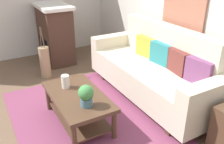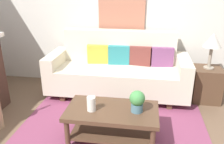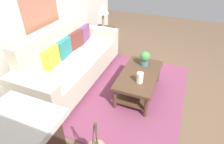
{
  "view_description": "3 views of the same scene",
  "coord_description": "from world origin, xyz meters",
  "px_view_note": "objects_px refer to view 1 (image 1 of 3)",
  "views": [
    {
      "loc": [
        2.51,
        -0.54,
        1.96
      ],
      "look_at": [
        0.09,
        0.83,
        0.66
      ],
      "focal_mm": 38.89,
      "sensor_mm": 36.0,
      "label": 1
    },
    {
      "loc": [
        0.39,
        -2.04,
        1.86
      ],
      "look_at": [
        -0.1,
        1.17,
        0.59
      ],
      "focal_mm": 37.47,
      "sensor_mm": 36.0,
      "label": 2
    },
    {
      "loc": [
        -2.51,
        -0.17,
        2.18
      ],
      "look_at": [
        -0.19,
        0.78,
        0.49
      ],
      "focal_mm": 29.76,
      "sensor_mm": 36.0,
      "label": 3
    }
  ],
  "objects_px": {
    "throw_pillow_plum": "(199,72)",
    "coffee_table": "(78,102)",
    "fireplace": "(55,33)",
    "couch": "(153,70)",
    "floor_vase": "(45,62)",
    "framed_painting": "(184,2)",
    "throw_pillow_teal": "(161,53)",
    "potted_plant_tabletop": "(86,95)",
    "throw_pillow_maroon": "(178,62)",
    "tabletop_vase": "(65,82)",
    "throw_pillow_mustard": "(146,46)"
  },
  "relations": [
    {
      "from": "couch",
      "to": "fireplace",
      "type": "xyz_separation_m",
      "value": [
        -2.14,
        -0.83,
        0.16
      ]
    },
    {
      "from": "throw_pillow_teal",
      "to": "tabletop_vase",
      "type": "height_order",
      "value": "throw_pillow_teal"
    },
    {
      "from": "couch",
      "to": "throw_pillow_teal",
      "type": "height_order",
      "value": "couch"
    },
    {
      "from": "tabletop_vase",
      "to": "throw_pillow_teal",
      "type": "bearing_deg",
      "value": 84.41
    },
    {
      "from": "throw_pillow_teal",
      "to": "throw_pillow_maroon",
      "type": "height_order",
      "value": "same"
    },
    {
      "from": "coffee_table",
      "to": "floor_vase",
      "type": "distance_m",
      "value": 1.59
    },
    {
      "from": "couch",
      "to": "potted_plant_tabletop",
      "type": "bearing_deg",
      "value": -72.94
    },
    {
      "from": "throw_pillow_plum",
      "to": "fireplace",
      "type": "height_order",
      "value": "fireplace"
    },
    {
      "from": "throw_pillow_mustard",
      "to": "potted_plant_tabletop",
      "type": "xyz_separation_m",
      "value": [
        0.75,
        -1.39,
        -0.11
      ]
    },
    {
      "from": "throw_pillow_maroon",
      "to": "tabletop_vase",
      "type": "relative_size",
      "value": 2.08
    },
    {
      "from": "throw_pillow_mustard",
      "to": "floor_vase",
      "type": "xyz_separation_m",
      "value": [
        -1.12,
        -1.38,
        -0.4
      ]
    },
    {
      "from": "throw_pillow_plum",
      "to": "potted_plant_tabletop",
      "type": "relative_size",
      "value": 1.37
    },
    {
      "from": "throw_pillow_maroon",
      "to": "potted_plant_tabletop",
      "type": "bearing_deg",
      "value": -88.99
    },
    {
      "from": "couch",
      "to": "potted_plant_tabletop",
      "type": "height_order",
      "value": "couch"
    },
    {
      "from": "throw_pillow_maroon",
      "to": "throw_pillow_mustard",
      "type": "bearing_deg",
      "value": 180.0
    },
    {
      "from": "tabletop_vase",
      "to": "fireplace",
      "type": "distance_m",
      "value": 2.06
    },
    {
      "from": "throw_pillow_plum",
      "to": "fireplace",
      "type": "relative_size",
      "value": 0.31
    },
    {
      "from": "throw_pillow_plum",
      "to": "throw_pillow_mustard",
      "type": "bearing_deg",
      "value": 180.0
    },
    {
      "from": "throw_pillow_teal",
      "to": "fireplace",
      "type": "xyz_separation_m",
      "value": [
        -2.14,
        -0.95,
        -0.09
      ]
    },
    {
      "from": "throw_pillow_plum",
      "to": "floor_vase",
      "type": "relative_size",
      "value": 0.65
    },
    {
      "from": "potted_plant_tabletop",
      "to": "framed_painting",
      "type": "relative_size",
      "value": 0.32
    },
    {
      "from": "coffee_table",
      "to": "framed_painting",
      "type": "height_order",
      "value": "framed_painting"
    },
    {
      "from": "coffee_table",
      "to": "floor_vase",
      "type": "relative_size",
      "value": 1.98
    },
    {
      "from": "potted_plant_tabletop",
      "to": "framed_painting",
      "type": "xyz_separation_m",
      "value": [
        -0.39,
        1.73,
        0.83
      ]
    },
    {
      "from": "tabletop_vase",
      "to": "floor_vase",
      "type": "xyz_separation_m",
      "value": [
        -1.35,
        0.08,
        -0.24
      ]
    },
    {
      "from": "throw_pillow_mustard",
      "to": "floor_vase",
      "type": "distance_m",
      "value": 1.82
    },
    {
      "from": "throw_pillow_teal",
      "to": "potted_plant_tabletop",
      "type": "bearing_deg",
      "value": -74.4
    },
    {
      "from": "throw_pillow_plum",
      "to": "coffee_table",
      "type": "height_order",
      "value": "throw_pillow_plum"
    },
    {
      "from": "tabletop_vase",
      "to": "floor_vase",
      "type": "distance_m",
      "value": 1.37
    },
    {
      "from": "throw_pillow_maroon",
      "to": "floor_vase",
      "type": "xyz_separation_m",
      "value": [
        -1.85,
        -1.38,
        -0.4
      ]
    },
    {
      "from": "tabletop_vase",
      "to": "fireplace",
      "type": "height_order",
      "value": "fireplace"
    },
    {
      "from": "couch",
      "to": "throw_pillow_plum",
      "type": "xyz_separation_m",
      "value": [
        0.73,
        0.13,
        0.25
      ]
    },
    {
      "from": "throw_pillow_teal",
      "to": "throw_pillow_maroon",
      "type": "distance_m",
      "value": 0.36
    },
    {
      "from": "couch",
      "to": "coffee_table",
      "type": "relative_size",
      "value": 2.11
    },
    {
      "from": "throw_pillow_maroon",
      "to": "floor_vase",
      "type": "distance_m",
      "value": 2.34
    },
    {
      "from": "couch",
      "to": "framed_painting",
      "type": "height_order",
      "value": "framed_painting"
    },
    {
      "from": "fireplace",
      "to": "framed_painting",
      "type": "height_order",
      "value": "framed_painting"
    },
    {
      "from": "couch",
      "to": "fireplace",
      "type": "height_order",
      "value": "fireplace"
    },
    {
      "from": "couch",
      "to": "throw_pillow_plum",
      "type": "height_order",
      "value": "couch"
    },
    {
      "from": "throw_pillow_plum",
      "to": "fireplace",
      "type": "distance_m",
      "value": 3.03
    },
    {
      "from": "throw_pillow_mustard",
      "to": "tabletop_vase",
      "type": "distance_m",
      "value": 1.48
    },
    {
      "from": "couch",
      "to": "throw_pillow_maroon",
      "type": "xyz_separation_m",
      "value": [
        0.36,
        0.13,
        0.25
      ]
    },
    {
      "from": "throw_pillow_maroon",
      "to": "throw_pillow_plum",
      "type": "distance_m",
      "value": 0.36
    },
    {
      "from": "tabletop_vase",
      "to": "floor_vase",
      "type": "bearing_deg",
      "value": 176.75
    },
    {
      "from": "framed_painting",
      "to": "throw_pillow_plum",
      "type": "bearing_deg",
      "value": -25.05
    },
    {
      "from": "tabletop_vase",
      "to": "framed_painting",
      "type": "height_order",
      "value": "framed_painting"
    },
    {
      "from": "couch",
      "to": "potted_plant_tabletop",
      "type": "relative_size",
      "value": 8.86
    },
    {
      "from": "throw_pillow_teal",
      "to": "framed_painting",
      "type": "height_order",
      "value": "framed_painting"
    },
    {
      "from": "fireplace",
      "to": "floor_vase",
      "type": "xyz_separation_m",
      "value": [
        0.65,
        -0.42,
        -0.31
      ]
    },
    {
      "from": "coffee_table",
      "to": "framed_painting",
      "type": "bearing_deg",
      "value": 93.17
    }
  ]
}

